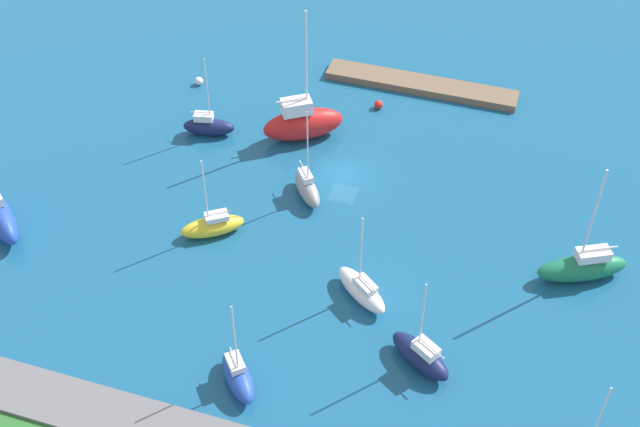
{
  "coord_description": "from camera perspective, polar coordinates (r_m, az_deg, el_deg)",
  "views": [
    {
      "loc": [
        -16.07,
        57.92,
        51.6
      ],
      "look_at": [
        0.0,
        7.32,
        1.5
      ],
      "focal_mm": 48.01,
      "sensor_mm": 36.0,
      "label": 1
    }
  ],
  "objects": [
    {
      "name": "water",
      "position": [
        79.22,
        1.6,
        2.67
      ],
      "size": [
        160.0,
        160.0,
        0.0
      ],
      "primitive_type": "plane",
      "color": "#19567F",
      "rests_on": "ground"
    },
    {
      "name": "pier_dock",
      "position": [
        90.46,
        6.75,
        8.52
      ],
      "size": [
        19.95,
        2.94,
        0.76
      ],
      "primitive_type": "cube",
      "color": "brown",
      "rests_on": "ground"
    },
    {
      "name": "sailboat_blue_by_breakwater",
      "position": [
        62.76,
        -5.49,
        -10.71
      ],
      "size": [
        4.5,
        4.86,
        8.89
      ],
      "rotation": [
        0.0,
        0.0,
        2.27
      ],
      "color": "#2347B2",
      "rests_on": "water"
    },
    {
      "name": "sailboat_navy_outer_mooring",
      "position": [
        83.9,
        -7.45,
        5.82
      ],
      "size": [
        5.27,
        2.81,
        8.61
      ],
      "rotation": [
        0.0,
        0.0,
        3.37
      ],
      "color": "#141E4C",
      "rests_on": "water"
    },
    {
      "name": "sailboat_green_far_north",
      "position": [
        72.15,
        17.12,
        -3.4
      ],
      "size": [
        7.7,
        5.3,
        11.53
      ],
      "rotation": [
        0.0,
        0.0,
        0.46
      ],
      "color": "#19724C",
      "rests_on": "water"
    },
    {
      "name": "sailboat_yellow_lone_north",
      "position": [
        73.36,
        -7.16,
        -0.81
      ],
      "size": [
        5.59,
        4.68,
        8.14
      ],
      "rotation": [
        0.0,
        0.0,
        0.6
      ],
      "color": "yellow",
      "rests_on": "water"
    },
    {
      "name": "sailboat_white_lone_south",
      "position": [
        67.79,
        2.8,
        -5.08
      ],
      "size": [
        5.57,
        4.88,
        8.48
      ],
      "rotation": [
        0.0,
        0.0,
        5.62
      ],
      "color": "white",
      "rests_on": "water"
    },
    {
      "name": "sailboat_gray_far_south",
      "position": [
        76.1,
        -0.86,
        1.72
      ],
      "size": [
        4.23,
        4.83,
        9.63
      ],
      "rotation": [
        0.0,
        0.0,
        2.23
      ],
      "color": "gray",
      "rests_on": "water"
    },
    {
      "name": "sailboat_red_mid_basin",
      "position": [
        82.29,
        -1.17,
        6.08
      ],
      "size": [
        8.1,
        6.62,
        13.78
      ],
      "rotation": [
        0.0,
        0.0,
        3.72
      ],
      "color": "red",
      "rests_on": "water"
    },
    {
      "name": "sailboat_navy_center_basin",
      "position": [
        63.91,
        6.73,
        -9.36
      ],
      "size": [
        5.64,
        4.5,
        8.55
      ],
      "rotation": [
        0.0,
        0.0,
        5.73
      ],
      "color": "#141E4C",
      "rests_on": "water"
    },
    {
      "name": "mooring_buoy_white",
      "position": [
        91.18,
        -8.07,
        8.73
      ],
      "size": [
        0.86,
        0.86,
        0.86
      ],
      "primitive_type": "sphere",
      "color": "white",
      "rests_on": "water"
    },
    {
      "name": "mooring_buoy_red",
      "position": [
        87.1,
        3.92,
        7.26
      ],
      "size": [
        0.88,
        0.88,
        0.88
      ],
      "primitive_type": "sphere",
      "color": "red",
      "rests_on": "water"
    }
  ]
}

